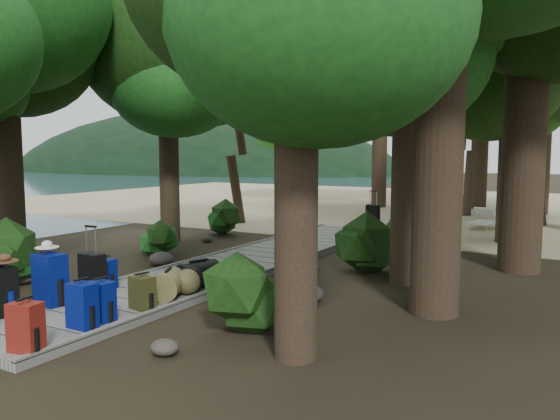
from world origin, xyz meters
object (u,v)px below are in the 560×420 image
Objects in this scene: backpack_right_b at (82,303)px; sun_lounger at (481,219)px; backpack_right_d at (142,291)px; duffel_right_khaki at (169,284)px; duffel_right_black at (199,275)px; backpack_left_c at (50,276)px; kayak at (288,211)px; backpack_left_d at (105,272)px; backpack_right_a at (26,324)px; backpack_right_c at (101,299)px; lone_suitcase_on_sand at (373,216)px; suitcase_on_boardwalk at (92,274)px; backpack_left_b at (2,288)px.

sun_lounger is (2.74, 13.21, -0.12)m from backpack_right_b.
duffel_right_khaki is at bearing 108.93° from backpack_right_d.
backpack_right_b is at bearing -73.76° from duffel_right_black.
kayak is (-2.96, 12.75, -0.35)m from backpack_left_c.
backpack_left_d is 0.15× the size of kayak.
duffel_right_black is at bearing 29.62° from backpack_left_d.
backpack_left_c is 1.46m from backpack_right_d.
backpack_right_a is at bearing -71.57° from duffel_right_black.
kayak is 6.99m from sun_lounger.
backpack_right_a is at bearing -61.02° from backpack_left_d.
backpack_right_a reaches higher than duffel_right_black.
backpack_left_c is at bearing -107.82° from duffel_right_black.
kayak is 1.90× the size of sun_lounger.
backpack_right_a is at bearing -81.39° from backpack_right_b.
backpack_right_c is 2.09m from duffel_right_black.
backpack_right_c is 0.84× the size of lone_suitcase_on_sand.
lone_suitcase_on_sand is (0.90, 10.53, -0.07)m from suitcase_on_boardwalk.
sun_lounger is (2.67, 12.19, -0.06)m from backpack_right_d.
backpack_right_b reaches higher than sun_lounger.
backpack_right_d reaches higher than sun_lounger.
backpack_right_c is at bearing 93.72° from backpack_right_b.
suitcase_on_boardwalk reaches higher than backpack_left_d.
backpack_left_c is at bearing 176.42° from backpack_right_c.
backpack_left_d is 2.92m from backpack_right_a.
suitcase_on_boardwalk reaches higher than lone_suitcase_on_sand.
duffel_right_black is at bearing 62.18° from duffel_right_khaki.
duffel_right_khaki is at bearing 59.49° from backpack_left_b.
backpack_left_b is 2.34m from duffel_right_khaki.
backpack_right_b is (1.45, 0.15, -0.05)m from backpack_left_b.
backpack_left_c is 13.32m from sun_lounger.
backpack_left_b is 12.00m from lone_suitcase_on_sand.
backpack_right_b is at bearing -82.23° from backpack_right_c.
backpack_right_d is at bearing 80.74° from backpack_right_a.
kayak is at bearing 112.74° from backpack_right_c.
backpack_left_c reaches higher than backpack_left_b.
backpack_right_a is 0.98× the size of duffel_right_khaki.
backpack_right_b is 0.93× the size of duffel_right_black.
backpack_right_a reaches higher than backpack_left_d.
backpack_left_c reaches higher than backpack_left_d.
suitcase_on_boardwalk is 0.92× the size of lone_suitcase_on_sand.
backpack_left_d is 1.53m from backpack_right_d.
duffel_right_black is (0.01, 0.74, 0.01)m from duffel_right_khaki.
backpack_right_b reaches higher than duffel_right_khaki.
duffel_right_khaki is (-0.14, 2.59, -0.10)m from backpack_right_a.
lone_suitcase_on_sand is at bearing 104.23° from backpack_right_d.
backpack_right_c is at bearing -77.74° from kayak.
duffel_right_black is at bearing 94.16° from backpack_right_c.
backpack_left_d is 12.30m from sun_lounger.
duffel_right_black is (1.29, 1.91, -0.21)m from backpack_left_c.
backpack_right_a is 0.96× the size of backpack_right_b.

